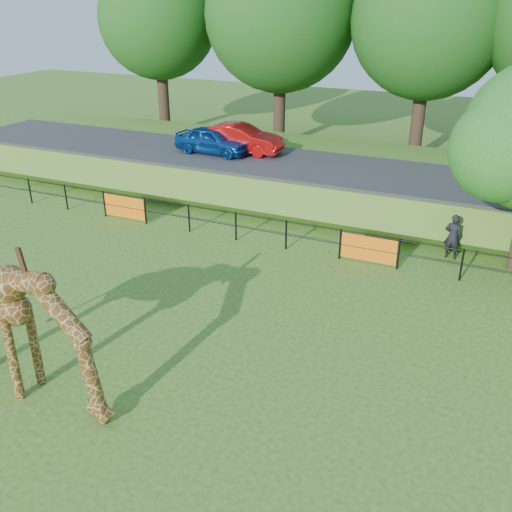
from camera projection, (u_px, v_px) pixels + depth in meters
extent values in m
plane|color=#2F5D17|center=(166.00, 371.00, 13.96)|extent=(90.00, 90.00, 0.00)
cube|color=#2F5D17|center=(345.00, 176.00, 26.50)|extent=(40.00, 9.00, 1.30)
cube|color=#2A2A2C|center=(337.00, 169.00, 24.96)|extent=(40.00, 5.00, 0.12)
imported|color=#1348A2|center=(213.00, 140.00, 26.92)|extent=(3.80, 1.73, 1.26)
imported|color=#BB0E0D|center=(240.00, 138.00, 27.06)|extent=(4.17, 1.63, 1.35)
imported|color=black|center=(453.00, 237.00, 19.54)|extent=(0.61, 0.41, 1.61)
sphere|color=#1B5B19|center=(503.00, 150.00, 17.13)|extent=(3.22, 3.22, 3.22)
cylinder|color=#2E2114|center=(163.00, 94.00, 36.31)|extent=(0.70, 0.70, 5.00)
sphere|color=#194713|center=(158.00, 18.00, 34.42)|extent=(7.20, 7.20, 7.20)
cylinder|color=#2E2114|center=(279.00, 103.00, 33.33)|extent=(0.70, 0.70, 5.00)
sphere|color=#194713|center=(281.00, 14.00, 31.30)|extent=(8.40, 8.40, 8.40)
cylinder|color=#2E2114|center=(418.00, 114.00, 30.34)|extent=(0.70, 0.70, 5.00)
sphere|color=#194713|center=(430.00, 20.00, 28.38)|extent=(7.80, 7.80, 7.80)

